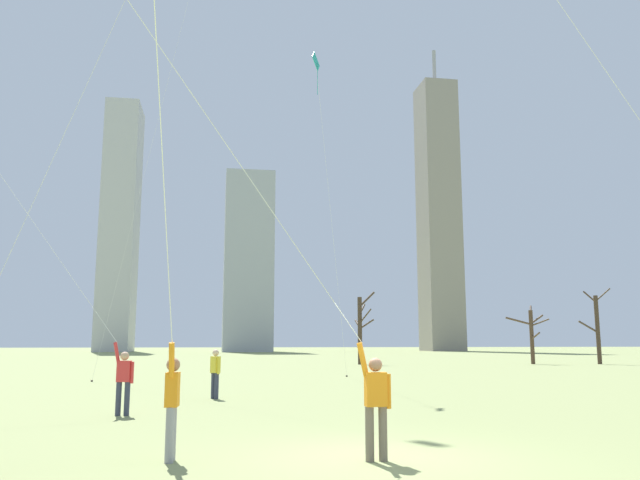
{
  "coord_description": "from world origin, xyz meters",
  "views": [
    {
      "loc": [
        -2.71,
        -10.48,
        1.88
      ],
      "look_at": [
        0.0,
        6.0,
        4.56
      ],
      "focal_mm": 35.59,
      "sensor_mm": 36.0,
      "label": 1
    }
  ],
  "objects": [
    {
      "name": "bystander_strolling_midfield",
      "position": [
        -2.67,
        11.39,
        0.9
      ],
      "size": [
        0.34,
        0.45,
        1.62
      ],
      "color": "#33384C",
      "rests_on": "ground"
    },
    {
      "name": "skyline_wide_slab",
      "position": [
        3.17,
        109.89,
        16.75
      ],
      "size": [
        9.07,
        11.64,
        33.5
      ],
      "color": "#9EA3AD",
      "rests_on": "ground"
    },
    {
      "name": "bare_tree_far_right_edge",
      "position": [
        23.85,
        40.28,
        2.6
      ],
      "size": [
        3.33,
        2.53,
        4.97
      ],
      "color": "#4C3828",
      "rests_on": "ground"
    },
    {
      "name": "kite_flyer_midfield_left_green",
      "position": [
        -5.75,
        0.79,
        4.13
      ],
      "size": [
        4.98,
        7.45,
        21.28
      ],
      "color": "black",
      "rests_on": "ground"
    },
    {
      "name": "skyline_tall_tower",
      "position": [
        42.84,
        113.63,
        28.25
      ],
      "size": [
        7.13,
        8.4,
        64.56
      ],
      "color": "gray",
      "rests_on": "ground"
    },
    {
      "name": "distant_kite_high_overhead_teal",
      "position": [
        1.82,
        17.17,
        12.91
      ],
      "size": [
        3.16,
        7.82,
        14.95
      ],
      "color": "teal",
      "rests_on": "ground"
    },
    {
      "name": "kite_flyer_midfield_right_yellow",
      "position": [
        -7.21,
        7.84,
        3.93
      ],
      "size": [
        8.75,
        4.09,
        12.49
      ],
      "color": "#33384C",
      "rests_on": "ground"
    },
    {
      "name": "kite_flyer_far_back_pink",
      "position": [
        -1.66,
        -0.96,
        3.01
      ],
      "size": [
        10.69,
        4.65,
        14.78
      ],
      "color": "#726656",
      "rests_on": "ground"
    },
    {
      "name": "ground_plane",
      "position": [
        0.0,
        0.0,
        0.0
      ],
      "size": [
        400.0,
        400.0,
        0.0
      ],
      "primitive_type": "plane",
      "color": "#848E56"
    },
    {
      "name": "skyline_mid_tower_left",
      "position": [
        -21.32,
        114.27,
        23.93
      ],
      "size": [
        6.27,
        10.2,
        47.86
      ],
      "color": "#B2B2B7",
      "rests_on": "ground"
    },
    {
      "name": "bare_tree_rightmost",
      "position": [
        9.33,
        41.76,
        3.08
      ],
      "size": [
        1.59,
        2.46,
        6.09
      ],
      "color": "#423326",
      "rests_on": "ground"
    },
    {
      "name": "bare_tree_left_of_center",
      "position": [
        29.31,
        39.23,
        3.08
      ],
      "size": [
        2.82,
        1.44,
        6.42
      ],
      "color": "#423326",
      "rests_on": "ground"
    },
    {
      "name": "kite_flyer_foreground_left_orange",
      "position": [
        -3.38,
        -2.09,
        2.98
      ],
      "size": [
        0.45,
        10.22,
        9.85
      ],
      "color": "gray",
      "rests_on": "ground"
    }
  ]
}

